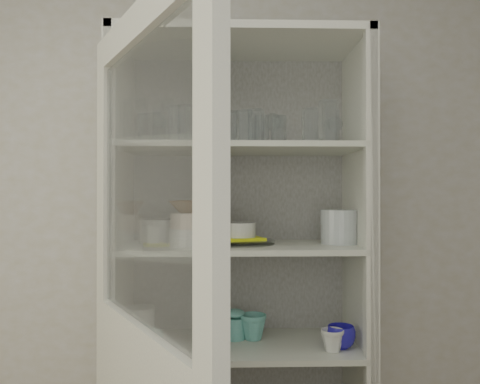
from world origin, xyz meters
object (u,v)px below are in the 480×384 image
(pantry_cabinet, at_px, (240,318))
(yellow_trivet, at_px, (239,238))
(mug_blue, at_px, (341,337))
(teal_jar, at_px, (235,326))
(mug_teal, at_px, (253,327))
(goblet_1, at_px, (201,130))
(plate_stack_front, at_px, (195,237))
(white_canister, at_px, (141,324))
(white_ramekin, at_px, (239,230))
(mug_white, at_px, (332,340))
(grey_bowl_stack, at_px, (339,227))
(terracotta_bowl, at_px, (195,207))
(goblet_0, at_px, (157,129))
(glass_platter, at_px, (239,242))
(goblet_3, at_px, (335,131))
(cream_bowl, at_px, (195,221))
(goblet_2, at_px, (273,130))
(measuring_cups, at_px, (209,342))
(plate_stack_back, at_px, (163,230))

(pantry_cabinet, distance_m, yellow_trivet, 0.35)
(mug_blue, xyz_separation_m, teal_jar, (-0.41, 0.13, 0.01))
(mug_teal, distance_m, teal_jar, 0.08)
(goblet_1, xyz_separation_m, yellow_trivet, (0.16, -0.07, -0.46))
(plate_stack_front, distance_m, white_canister, 0.44)
(white_ramekin, height_order, mug_white, white_ramekin)
(grey_bowl_stack, bearing_deg, white_canister, 178.07)
(terracotta_bowl, xyz_separation_m, white_ramekin, (0.18, 0.07, -0.10))
(mug_teal, distance_m, mug_white, 0.34)
(plate_stack_front, bearing_deg, mug_white, -6.91)
(goblet_0, relative_size, mug_teal, 1.46)
(glass_platter, relative_size, mug_blue, 2.63)
(goblet_3, bearing_deg, cream_bowl, -166.84)
(goblet_3, relative_size, white_ramekin, 1.11)
(goblet_1, bearing_deg, yellow_trivet, -23.44)
(mug_teal, bearing_deg, cream_bowl, -138.75)
(goblet_2, xyz_separation_m, glass_platter, (-0.15, -0.12, -0.48))
(terracotta_bowl, distance_m, measuring_cups, 0.54)
(cream_bowl, relative_size, white_canister, 1.39)
(mug_white, bearing_deg, glass_platter, 173.03)
(yellow_trivet, bearing_deg, white_canister, 177.32)
(goblet_1, relative_size, teal_jar, 1.50)
(goblet_1, relative_size, plate_stack_back, 0.79)
(grey_bowl_stack, bearing_deg, pantry_cabinet, 171.11)
(goblet_1, relative_size, grey_bowl_stack, 1.05)
(goblet_3, bearing_deg, plate_stack_back, 178.38)
(teal_jar, height_order, white_canister, white_canister)
(goblet_3, height_order, plate_stack_back, goblet_3)
(goblet_0, distance_m, white_canister, 0.82)
(goblet_3, relative_size, yellow_trivet, 0.87)
(white_canister, bearing_deg, teal_jar, 2.31)
(yellow_trivet, relative_size, measuring_cups, 1.79)
(yellow_trivet, height_order, measuring_cups, yellow_trivet)
(goblet_3, bearing_deg, goblet_2, 169.76)
(mug_white, bearing_deg, mug_teal, 165.71)
(pantry_cabinet, distance_m, terracotta_bowl, 0.52)
(measuring_cups, relative_size, white_canister, 0.70)
(mug_teal, relative_size, white_canister, 0.81)
(teal_jar, bearing_deg, mug_white, -24.28)
(plate_stack_front, height_order, yellow_trivet, plate_stack_front)
(glass_platter, bearing_deg, yellow_trivet, 0.00)
(yellow_trivet, distance_m, mug_white, 0.54)
(goblet_2, distance_m, terracotta_bowl, 0.50)
(goblet_0, bearing_deg, grey_bowl_stack, -5.35)
(plate_stack_back, distance_m, mug_blue, 0.85)
(pantry_cabinet, bearing_deg, mug_white, -28.20)
(goblet_3, relative_size, mug_blue, 1.35)
(plate_stack_front, height_order, mug_teal, plate_stack_front)
(goblet_1, bearing_deg, measuring_cups, -73.72)
(goblet_2, distance_m, glass_platter, 0.52)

